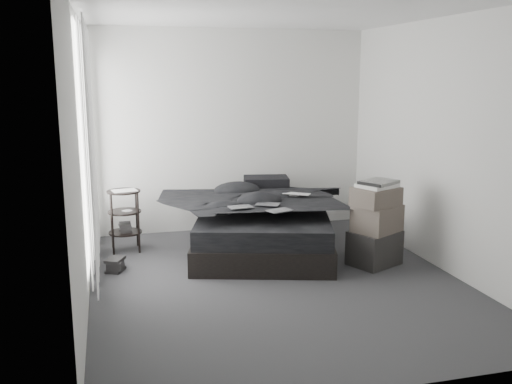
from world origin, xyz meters
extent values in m
cube|color=#37373A|center=(0.00, 0.00, 0.00)|extent=(3.60, 4.20, 0.01)
cube|color=white|center=(0.00, 0.00, 2.60)|extent=(3.60, 4.20, 0.01)
cube|color=silver|center=(0.00, 2.10, 1.30)|extent=(3.60, 0.01, 2.60)
cube|color=silver|center=(0.00, -2.10, 1.30)|extent=(3.60, 0.01, 2.60)
cube|color=silver|center=(-1.80, 0.00, 1.30)|extent=(0.01, 4.20, 2.60)
cube|color=silver|center=(1.80, 0.00, 1.30)|extent=(0.01, 4.20, 2.60)
cube|color=white|center=(-1.78, 0.90, 1.35)|extent=(0.02, 2.00, 2.30)
cube|color=white|center=(-1.73, 0.90, 1.28)|extent=(0.06, 2.12, 2.48)
cube|color=black|center=(0.15, 1.02, 0.13)|extent=(2.00, 2.32, 0.27)
cube|color=black|center=(0.15, 1.02, 0.37)|extent=(1.93, 2.25, 0.21)
imported|color=black|center=(0.14, 0.97, 0.60)|extent=(1.88, 2.04, 0.23)
cube|color=black|center=(0.32, 1.77, 0.55)|extent=(0.69, 0.56, 0.13)
cube|color=black|center=(0.38, 1.73, 0.68)|extent=(0.62, 0.48, 0.12)
imported|color=silver|center=(0.51, 0.96, 0.72)|extent=(0.38, 0.35, 0.02)
cube|color=black|center=(-0.23, 0.58, 0.72)|extent=(0.26, 0.19, 0.01)
cube|color=black|center=(0.09, 0.64, 0.72)|extent=(0.30, 0.26, 0.01)
cube|color=black|center=(0.13, 0.33, 0.73)|extent=(0.29, 0.23, 0.01)
cylinder|color=black|center=(-1.41, 1.43, 0.35)|extent=(0.39, 0.39, 0.71)
cube|color=white|center=(-1.40, 1.42, 0.71)|extent=(0.31, 0.25, 0.01)
cube|color=black|center=(-1.55, 0.72, 0.08)|extent=(0.21, 0.25, 0.15)
cube|color=black|center=(1.18, 0.23, 0.19)|extent=(0.62, 0.57, 0.37)
cube|color=#574D44|center=(1.19, 0.22, 0.51)|extent=(0.59, 0.55, 0.28)
cube|color=#574D44|center=(1.17, 0.22, 0.76)|extent=(0.55, 0.50, 0.20)
cube|color=silver|center=(1.18, 0.23, 0.87)|extent=(0.48, 0.44, 0.04)
cube|color=silver|center=(1.19, 0.22, 0.91)|extent=(0.47, 0.44, 0.04)
camera|label=1|loc=(-1.57, -5.16, 2.03)|focal=40.00mm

